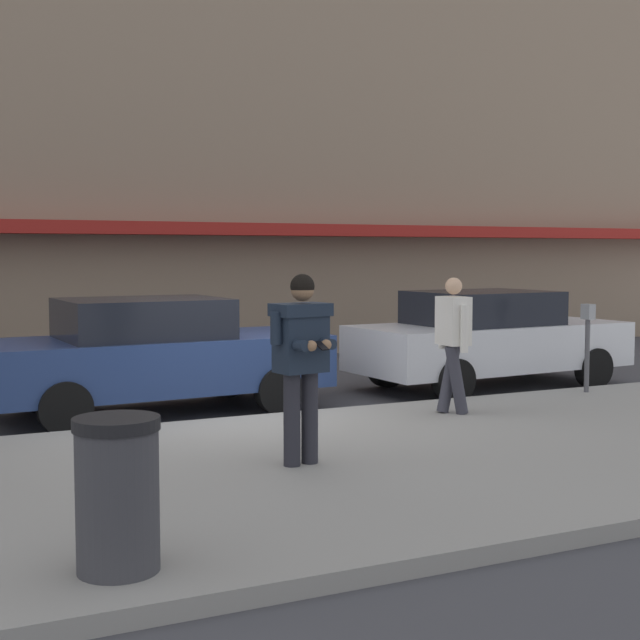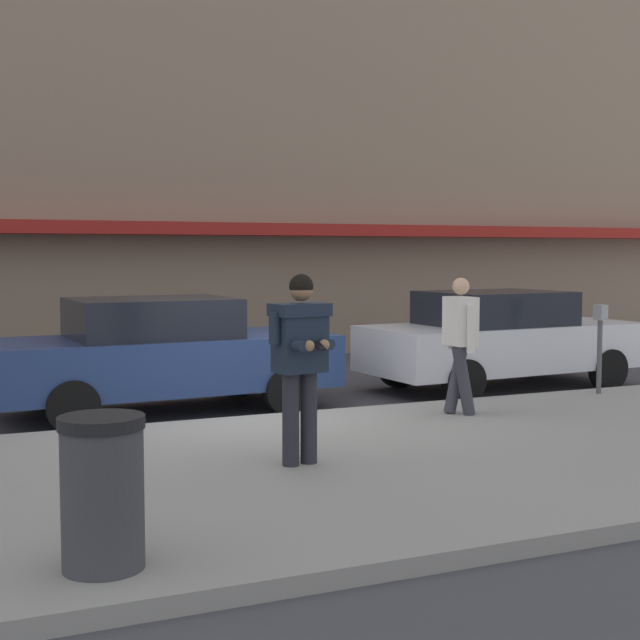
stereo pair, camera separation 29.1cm
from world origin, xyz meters
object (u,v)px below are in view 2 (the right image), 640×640
object	(u,v)px
man_texting_on_phone	(300,348)
parked_sedan_far	(501,339)
trash_bin	(103,492)
parking_meter	(600,336)
pedestrian_in_light_coat	(460,337)
parked_sedan_mid	(162,354)

from	to	relation	value
man_texting_on_phone	parked_sedan_far	bearing A→B (deg)	37.90
trash_bin	parking_meter	bearing A→B (deg)	29.01
parked_sedan_far	pedestrian_in_light_coat	bearing A→B (deg)	-134.23
pedestrian_in_light_coat	parked_sedan_far	bearing A→B (deg)	45.77
parked_sedan_mid	parking_meter	size ratio (longest dim) A/B	3.61
man_texting_on_phone	parking_meter	size ratio (longest dim) A/B	1.42
parked_sedan_far	parking_meter	world-z (taller)	parked_sedan_far
parked_sedan_far	parking_meter	size ratio (longest dim) A/B	3.63
parking_meter	parked_sedan_far	bearing A→B (deg)	105.49
parked_sedan_far	trash_bin	xyz separation A→B (m)	(-7.25, -5.99, -0.16)
parked_sedan_mid	parked_sedan_far	world-z (taller)	same
parked_sedan_far	pedestrian_in_light_coat	xyz separation A→B (m)	(-2.23, -2.29, 0.32)
parked_sedan_far	man_texting_on_phone	size ratio (longest dim) A/B	2.56
parked_sedan_mid	trash_bin	size ratio (longest dim) A/B	4.67
parked_sedan_far	parking_meter	bearing A→B (deg)	-74.51
parked_sedan_mid	parking_meter	distance (m)	6.13
parked_sedan_far	man_texting_on_phone	distance (m)	6.41
parking_meter	pedestrian_in_light_coat	bearing A→B (deg)	-167.89
man_texting_on_phone	parking_meter	bearing A→B (deg)	21.91
pedestrian_in_light_coat	parking_meter	distance (m)	2.76
man_texting_on_phone	trash_bin	xyz separation A→B (m)	(-2.21, -2.07, -0.62)
parking_meter	trash_bin	world-z (taller)	parking_meter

